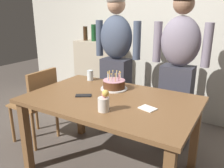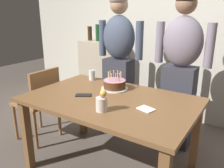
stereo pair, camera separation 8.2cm
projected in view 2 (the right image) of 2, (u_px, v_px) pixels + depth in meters
name	position (u px, v px, depth m)	size (l,w,h in m)	color
ground_plane	(110.00, 168.00, 2.27)	(10.00, 10.00, 0.00)	#564C44
back_wall	(173.00, 25.00, 3.12)	(5.20, 0.10, 2.60)	beige
dining_table	(110.00, 108.00, 2.08)	(1.50, 0.96, 0.74)	brown
birthday_cake	(115.00, 85.00, 2.27)	(0.27, 0.27, 0.18)	white
water_glass_near	(92.00, 75.00, 2.58)	(0.07, 0.07, 0.11)	silver
cell_phone	(83.00, 95.00, 2.11)	(0.14, 0.07, 0.01)	black
napkin_stack	(146.00, 109.00, 1.81)	(0.13, 0.10, 0.01)	white
flower_vase	(102.00, 102.00, 1.76)	(0.10, 0.09, 0.18)	silver
person_man_bearded	(119.00, 62.00, 2.85)	(0.61, 0.27, 1.66)	#33333D
person_woman_cardigan	(180.00, 71.00, 2.45)	(0.61, 0.27, 1.66)	#33333D
dining_chair	(41.00, 99.00, 2.63)	(0.42, 0.42, 0.87)	olive
shelf_cabinet	(103.00, 73.00, 3.71)	(0.75, 0.30, 1.33)	tan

